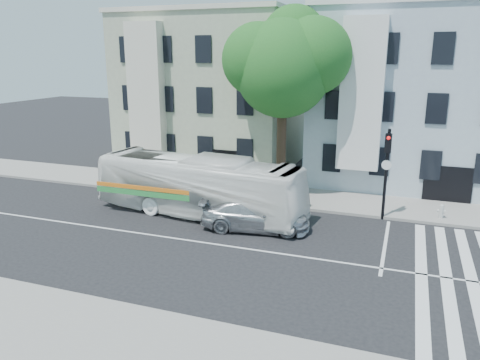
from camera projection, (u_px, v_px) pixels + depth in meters
The scene contains 11 objects.
ground at pixel (230, 246), 20.87m from camera, with size 120.00×120.00×0.00m, color black.
sidewalk_far at pixel (278, 196), 28.11m from camera, with size 80.00×4.00×0.15m, color gray.
sidewalk_near at pixel (132, 347), 13.59m from camera, with size 80.00×4.00×0.15m, color gray.
building_left at pixel (215, 92), 35.35m from camera, with size 12.00×10.00×11.00m, color #9AA288.
building_right at pixel (411, 98), 30.75m from camera, with size 12.00×10.00×11.00m, color #9EACBC.
street_tree at pixel (285, 63), 26.74m from camera, with size 7.30×5.90×11.10m.
bus at pixel (198, 186), 24.56m from camera, with size 11.53×2.70×3.21m, color white.
sedan at pixel (255, 215), 22.71m from camera, with size 5.27×2.14×1.53m, color #BABCC2.
hedge at pixel (231, 193), 27.24m from camera, with size 8.50×0.84×0.70m, color #20591D, non-canonical shape.
traffic_signal at pixel (387, 162), 23.45m from camera, with size 0.50×0.55×4.73m.
fire_hydrant at pixel (441, 211), 23.96m from camera, with size 0.41×0.24×0.73m.
Camera 1 is at (7.00, -18.07, 8.31)m, focal length 35.00 mm.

